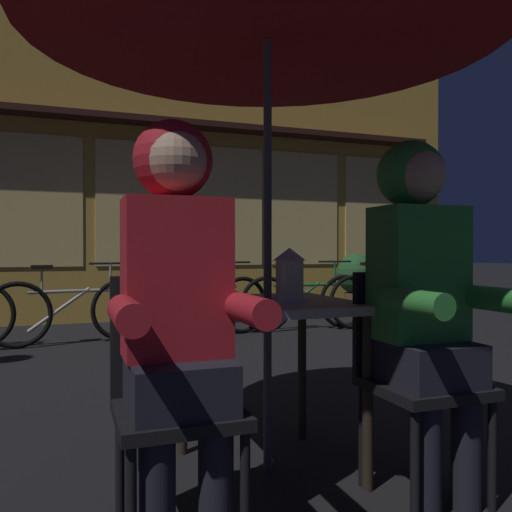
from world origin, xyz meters
name	(u,v)px	position (x,y,z in m)	size (l,w,h in m)	color
ground_plane	(268,470)	(0.00, 0.00, 0.00)	(60.00, 60.00, 0.00)	black
cafe_table	(268,324)	(0.00, 0.00, 0.64)	(0.72, 0.72, 0.74)	#B2AD9E
lantern	(289,273)	(0.07, -0.07, 0.86)	(0.11, 0.11, 0.23)	white
chair_left	(174,390)	(-0.48, -0.37, 0.49)	(0.40, 0.40, 0.87)	black
chair_right	(413,368)	(0.48, -0.37, 0.49)	(0.40, 0.40, 0.87)	black
person_left_hooded	(178,285)	(-0.48, -0.43, 0.85)	(0.45, 0.56, 1.40)	black
person_right_hooded	(422,279)	(0.48, -0.43, 0.85)	(0.45, 0.56, 1.40)	black
shopfront_building	(135,100)	(0.08, 5.39, 3.09)	(10.00, 0.93, 6.20)	gold
bicycle_third	(72,310)	(-0.78, 3.51, 0.35)	(1.67, 0.28, 0.84)	black
bicycle_fourth	(203,306)	(0.58, 3.46, 0.35)	(1.65, 0.42, 0.84)	black
bicycle_fifth	(306,301)	(1.88, 3.56, 0.35)	(1.68, 0.08, 0.84)	black
bicycle_furthest	(387,299)	(2.96, 3.46, 0.35)	(1.68, 0.10, 0.84)	black
book	(222,296)	(-0.16, 0.15, 0.75)	(0.20, 0.14, 0.02)	black
potted_plant	(357,279)	(3.16, 4.52, 0.54)	(0.60, 0.60, 0.92)	brown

